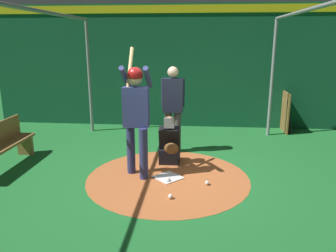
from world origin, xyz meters
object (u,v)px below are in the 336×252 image
Objects in this scene: batter at (136,110)px; bat_rack at (284,112)px; baseball_1 at (207,183)px; catcher at (170,145)px; bench at (0,146)px; home_plate at (168,177)px; baseball_2 at (170,196)px; baseball_0 at (168,180)px; umpire at (173,105)px.

bat_rack is at bearing 135.55° from batter.
baseball_1 is (0.31, 1.24, -1.15)m from batter.
catcher is 0.53× the size of bench.
bench reaches higher than home_plate.
baseball_0 is at bearing -171.52° from baseball_2.
bench reaches higher than baseball_1.
catcher is at bearing -144.11° from baseball_1.
baseball_0 is at bearing -95.91° from baseball_1.
batter is at bearing -104.17° from baseball_1.
bench is at bearing -92.46° from batter.
bat_rack is 4.65m from baseball_0.
baseball_0 is at bearing -37.25° from bat_rack.
bat_rack reaches higher than baseball_1.
baseball_1 is 1.00× the size of baseball_2.
baseball_2 is (1.54, 0.14, -0.33)m from catcher.
batter reaches higher than baseball_1.
bat_rack reaches higher than baseball_2.
batter is 2.37× the size of catcher.
bat_rack is (-3.44, 3.38, -0.70)m from batter.
umpire is 24.88× the size of baseball_1.
baseball_1 reaches higher than home_plate.
bat_rack reaches higher than bench.
home_plate is at bearing 86.67° from bench.
catcher is 12.81× the size of baseball_2.
batter is 1.58m from baseball_2.
baseball_2 is at bearing 8.48° from baseball_0.
bat_rack is (-2.10, 2.85, -0.55)m from umpire.
batter is at bearing -142.26° from baseball_2.
baseball_2 is (0.62, 0.09, 0.00)m from baseball_0.
umpire is at bearing -178.48° from baseball_0.
catcher reaches higher than baseball_1.
batter is at bearing 87.54° from bench.
catcher is 1.58m from baseball_2.
bat_rack is at bearing 147.79° from baseball_2.
home_plate is at bearing -38.74° from bat_rack.
bench is at bearing -79.86° from catcher.
umpire reaches higher than home_plate.
baseball_0 is (0.17, 0.02, 0.03)m from home_plate.
baseball_1 is (0.99, 0.71, -0.33)m from catcher.
home_plate is 0.72m from baseball_1.
baseball_1 is 0.79m from baseball_2.
home_plate is 0.44× the size of catcher.
catcher reaches higher than baseball_2.
baseball_0 and baseball_2 have the same top height.
home_plate is 1.31m from batter.
catcher is 1.26m from baseball_1.
baseball_0 is at bearing 66.98° from batter.
catcher is (-0.75, -0.03, 0.36)m from home_plate.
baseball_1 is at bearing 75.83° from batter.
baseball_1 is at bearing 84.09° from baseball_0.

